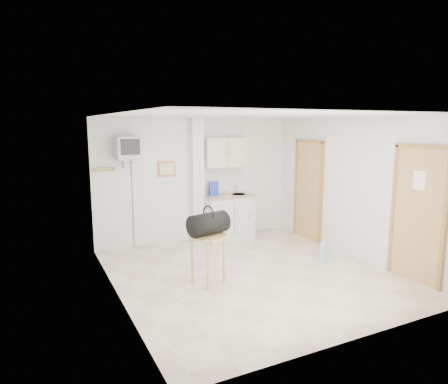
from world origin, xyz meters
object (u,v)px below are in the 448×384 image
crt_television (128,148)px  duffel_bag (208,224)px  round_table (208,243)px  water_bottle (323,253)px

crt_television → duffel_bag: crt_television is taller
round_table → duffel_bag: (0.02, 0.02, 0.29)m
duffel_bag → water_bottle: size_ratio=1.70×
duffel_bag → crt_television: bearing=93.4°
round_table → water_bottle: (2.16, -0.03, -0.46)m
crt_television → round_table: crt_television is taller
round_table → crt_television: bearing=107.4°
duffel_bag → water_bottle: duffel_bag is taller
water_bottle → crt_television: bearing=143.0°
crt_television → round_table: bearing=-72.6°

